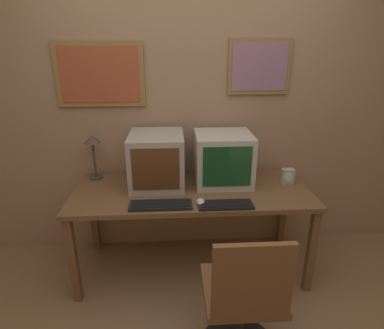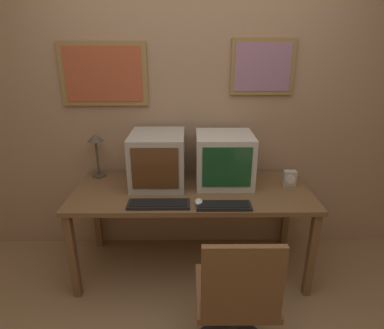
{
  "view_description": "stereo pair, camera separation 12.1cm",
  "coord_description": "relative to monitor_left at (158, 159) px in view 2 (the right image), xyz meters",
  "views": [
    {
      "loc": [
        -0.14,
        -1.25,
        1.8
      ],
      "look_at": [
        0.0,
        1.02,
        0.94
      ],
      "focal_mm": 30.0,
      "sensor_mm": 36.0,
      "label": 1
    },
    {
      "loc": [
        -0.02,
        -1.25,
        1.8
      ],
      "look_at": [
        0.0,
        1.02,
        0.94
      ],
      "focal_mm": 30.0,
      "sensor_mm": 36.0,
      "label": 2
    }
  ],
  "objects": [
    {
      "name": "office_chair",
      "position": [
        0.51,
        -0.99,
        -0.54
      ],
      "size": [
        0.47,
        0.47,
        0.92
      ],
      "color": "black",
      "rests_on": "ground_plane"
    },
    {
      "name": "desk",
      "position": [
        0.27,
        -0.12,
        -0.28
      ],
      "size": [
        1.84,
        0.74,
        0.74
      ],
      "color": "brown",
      "rests_on": "ground_plane"
    },
    {
      "name": "mouse_near_keyboard",
      "position": [
        0.32,
        -0.37,
        -0.19
      ],
      "size": [
        0.06,
        0.1,
        0.03
      ],
      "color": "silver",
      "rests_on": "desk"
    },
    {
      "name": "keyboard_main",
      "position": [
        0.03,
        -0.39,
        -0.2
      ],
      "size": [
        0.44,
        0.14,
        0.03
      ],
      "color": "black",
      "rests_on": "desk"
    },
    {
      "name": "desk_clock",
      "position": [
        1.05,
        -0.05,
        -0.15
      ],
      "size": [
        0.1,
        0.06,
        0.12
      ],
      "color": "#B7B2AD",
      "rests_on": "desk"
    },
    {
      "name": "desk_lamp",
      "position": [
        -0.53,
        0.15,
        0.07
      ],
      "size": [
        0.13,
        0.13,
        0.37
      ],
      "color": "#4C4233",
      "rests_on": "desk"
    },
    {
      "name": "monitor_right",
      "position": [
        0.53,
        0.01,
        -0.0
      ],
      "size": [
        0.44,
        0.42,
        0.41
      ],
      "color": "beige",
      "rests_on": "desk"
    },
    {
      "name": "keyboard_side",
      "position": [
        0.49,
        -0.42,
        -0.2
      ],
      "size": [
        0.38,
        0.13,
        0.03
      ],
      "color": "black",
      "rests_on": "desk"
    },
    {
      "name": "wall_back",
      "position": [
        0.27,
        0.3,
        0.36
      ],
      "size": [
        8.0,
        0.08,
        2.6
      ],
      "color": "tan",
      "rests_on": "ground_plane"
    },
    {
      "name": "monitor_left",
      "position": [
        0.0,
        0.0,
        0.0
      ],
      "size": [
        0.42,
        0.46,
        0.42
      ],
      "color": "#B7B2A8",
      "rests_on": "desk"
    }
  ]
}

